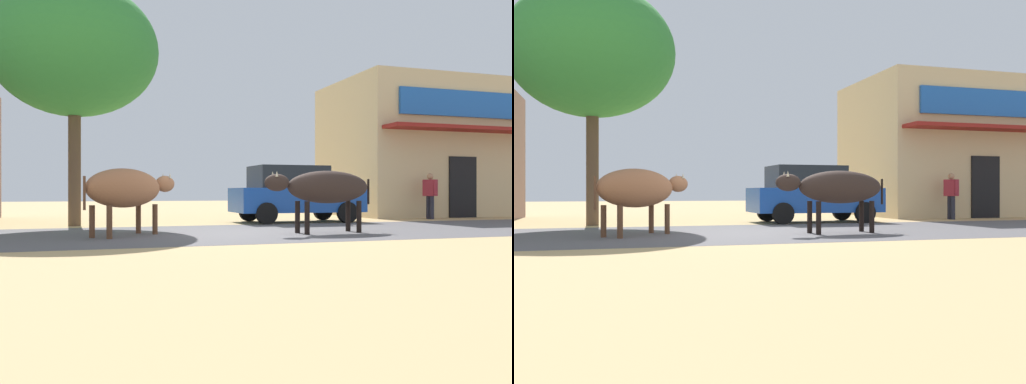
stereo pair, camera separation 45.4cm
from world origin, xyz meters
The scene contains 8 objects.
ground centered at (0.00, 0.00, 0.00)m, with size 80.00×80.00×0.00m, color tan.
asphalt_road centered at (0.00, 0.00, 0.00)m, with size 72.00×5.27×0.00m, color #535053.
storefront_right_club centered at (9.55, 6.61, 2.52)m, with size 7.92×5.84×5.02m.
roadside_tree centered at (-3.76, 3.52, 4.59)m, with size 4.34×4.34×6.33m.
parked_hatchback_car centered at (2.35, 3.37, 0.84)m, with size 3.76×1.83×1.64m.
cow_near_brown centered at (-2.72, -0.13, 0.96)m, with size 2.20×2.02×1.36m.
cow_far_dark centered at (1.44, -0.68, 0.98)m, with size 2.59×0.80×1.35m.
pedestrian_by_shop centered at (7.22, 3.62, 0.86)m, with size 0.39×0.61×1.49m.
Camera 1 is at (-3.61, -11.34, 0.90)m, focal length 37.93 mm.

